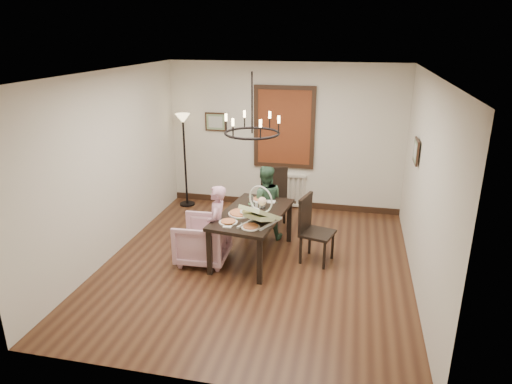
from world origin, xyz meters
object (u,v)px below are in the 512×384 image
at_px(floor_lamp, 185,162).
at_px(drinking_glass, 253,207).
at_px(dining_table, 252,218).
at_px(elderly_woman, 217,232).
at_px(chair_right, 318,230).
at_px(baby_bouncer, 260,211).
at_px(seated_man, 265,209).
at_px(armchair, 202,240).
at_px(chair_far, 276,200).

bearing_deg(floor_lamp, drinking_glass, -45.92).
height_order(drinking_glass, floor_lamp, floor_lamp).
distance_m(dining_table, elderly_woman, 0.58).
bearing_deg(elderly_woman, chair_right, 101.24).
bearing_deg(chair_right, baby_bouncer, 134.79).
distance_m(seated_man, drinking_glass, 0.71).
height_order(chair_right, floor_lamp, floor_lamp).
bearing_deg(dining_table, armchair, -149.35).
relative_size(chair_far, seated_man, 1.03).
relative_size(armchair, drinking_glass, 6.06).
relative_size(chair_far, baby_bouncer, 1.86).
height_order(chair_right, seated_man, seated_man).
xyz_separation_m(elderly_woman, seated_man, (0.51, 1.04, 0.01)).
relative_size(chair_far, elderly_woman, 1.06).
bearing_deg(dining_table, seated_man, 94.10).
distance_m(armchair, drinking_glass, 0.91).
distance_m(dining_table, chair_right, 1.00).
height_order(dining_table, elderly_woman, elderly_woman).
distance_m(chair_right, baby_bouncer, 0.99).
distance_m(elderly_woman, seated_man, 1.16).
height_order(chair_right, armchair, chair_right).
distance_m(dining_table, seated_man, 0.74).
bearing_deg(dining_table, elderly_woman, -137.63).
relative_size(dining_table, chair_right, 1.61).
distance_m(dining_table, drinking_glass, 0.16).
bearing_deg(chair_far, floor_lamp, 140.34).
distance_m(seated_man, floor_lamp, 2.21).
bearing_deg(seated_man, chair_right, 131.67).
height_order(elderly_woman, drinking_glass, elderly_woman).
xyz_separation_m(elderly_woman, drinking_glass, (0.45, 0.39, 0.29)).
bearing_deg(drinking_glass, floor_lamp, 134.08).
distance_m(chair_right, floor_lamp, 3.35).
relative_size(chair_far, drinking_glass, 8.66).
distance_m(armchair, seated_man, 1.28).
bearing_deg(armchair, chair_right, 99.56).
xyz_separation_m(dining_table, chair_right, (0.99, 0.06, -0.13)).
relative_size(seated_man, drinking_glass, 8.39).
distance_m(dining_table, armchair, 0.82).
xyz_separation_m(chair_far, baby_bouncer, (0.04, -1.53, 0.38)).
bearing_deg(floor_lamp, armchair, -63.87).
distance_m(seated_man, baby_bouncer, 1.19).
relative_size(chair_right, floor_lamp, 0.58).
height_order(armchair, drinking_glass, drinking_glass).
distance_m(dining_table, floor_lamp, 2.62).
relative_size(elderly_woman, drinking_glass, 8.17).
bearing_deg(baby_bouncer, chair_right, 53.68).
distance_m(chair_right, armchair, 1.74).
bearing_deg(chair_right, floor_lamp, 71.66).
bearing_deg(seated_man, dining_table, 73.05).
height_order(chair_far, elderly_woman, chair_far).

